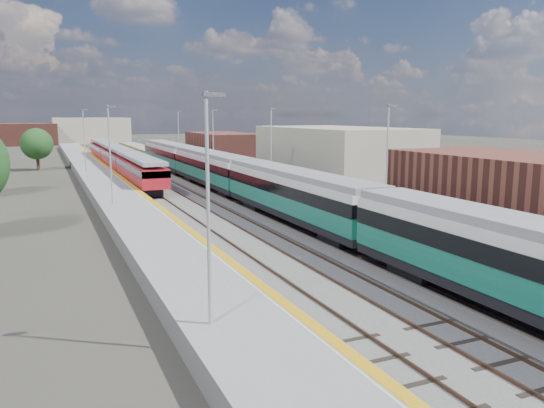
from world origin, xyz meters
TOP-DOWN VIEW (x-y plane):
  - ground at (0.00, 50.00)m, footprint 320.00×320.00m
  - ballast_bed at (-2.25, 52.50)m, footprint 10.50×155.00m
  - tracks at (-1.65, 54.18)m, footprint 8.96×160.00m
  - platform_right at (5.28, 52.49)m, footprint 4.70×155.00m
  - platform_left at (-9.05, 52.49)m, footprint 4.30×155.00m
  - buildings at (-18.12, 138.60)m, footprint 72.00×185.50m
  - green_train at (1.50, 35.91)m, footprint 2.97×82.53m
  - red_train at (-5.50, 67.48)m, footprint 2.67×54.19m
  - tree_c at (-15.61, 74.04)m, footprint 4.41×4.41m
  - tree_d at (21.69, 65.65)m, footprint 4.20×4.20m

SIDE VIEW (x-z plane):
  - ground at x=0.00m, z-range 0.00..0.00m
  - ballast_bed at x=-2.25m, z-range 0.00..0.06m
  - tracks at x=-1.65m, z-range 0.02..0.19m
  - platform_left at x=-9.05m, z-range -3.74..4.78m
  - platform_right at x=5.28m, z-range -3.72..4.80m
  - red_train at x=-5.50m, z-range 0.31..3.68m
  - green_train at x=1.50m, z-range 0.67..3.93m
  - tree_d at x=21.69m, z-range 0.73..6.42m
  - tree_c at x=-15.61m, z-range 0.77..6.75m
  - buildings at x=-18.12m, z-range -9.30..30.70m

